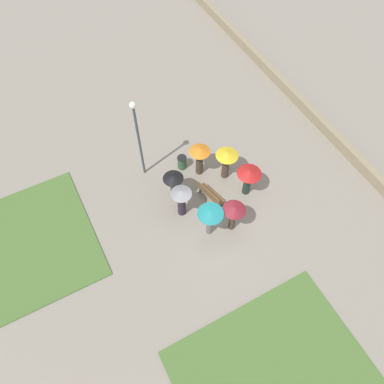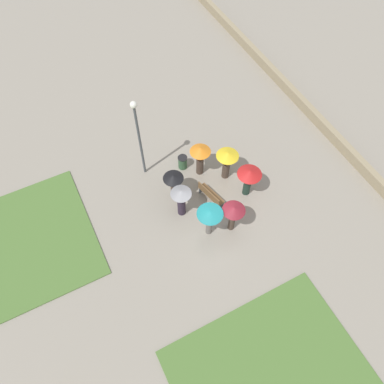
{
  "view_description": "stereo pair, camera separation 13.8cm",
  "coord_description": "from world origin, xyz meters",
  "px_view_note": "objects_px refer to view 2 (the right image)",
  "views": [
    {
      "loc": [
        -7.13,
        5.03,
        16.0
      ],
      "look_at": [
        1.58,
        0.43,
        0.9
      ],
      "focal_mm": 35.0,
      "sensor_mm": 36.0,
      "label": 1
    },
    {
      "loc": [
        -7.19,
        4.91,
        16.0
      ],
      "look_at": [
        1.58,
        0.43,
        0.9
      ],
      "focal_mm": 35.0,
      "sensor_mm": 36.0,
      "label": 2
    }
  ],
  "objects_px": {
    "crowd_person_grey": "(181,198)",
    "park_bench": "(210,195)",
    "crowd_person_black": "(174,182)",
    "crowd_person_orange": "(200,156)",
    "lamp_post": "(138,131)",
    "crowd_person_yellow": "(227,160)",
    "crowd_person_red": "(249,176)",
    "crowd_person_maroon": "(233,213)",
    "crowd_person_teal": "(210,216)",
    "trash_bin": "(183,162)"
  },
  "relations": [
    {
      "from": "park_bench",
      "to": "crowd_person_yellow",
      "type": "relative_size",
      "value": 0.82
    },
    {
      "from": "trash_bin",
      "to": "crowd_person_teal",
      "type": "distance_m",
      "value": 4.23
    },
    {
      "from": "crowd_person_grey",
      "to": "crowd_person_yellow",
      "type": "distance_m",
      "value": 3.15
    },
    {
      "from": "crowd_person_orange",
      "to": "crowd_person_red",
      "type": "bearing_deg",
      "value": -6.18
    },
    {
      "from": "trash_bin",
      "to": "crowd_person_grey",
      "type": "distance_m",
      "value": 2.93
    },
    {
      "from": "trash_bin",
      "to": "crowd_person_orange",
      "type": "relative_size",
      "value": 0.41
    },
    {
      "from": "crowd_person_red",
      "to": "crowd_person_maroon",
      "type": "xyz_separation_m",
      "value": [
        -1.4,
        1.7,
        0.01
      ]
    },
    {
      "from": "park_bench",
      "to": "lamp_post",
      "type": "relative_size",
      "value": 0.32
    },
    {
      "from": "crowd_person_maroon",
      "to": "crowd_person_teal",
      "type": "bearing_deg",
      "value": 130.29
    },
    {
      "from": "crowd_person_teal",
      "to": "crowd_person_orange",
      "type": "distance_m",
      "value": 3.57
    },
    {
      "from": "crowd_person_red",
      "to": "park_bench",
      "type": "bearing_deg",
      "value": -57.78
    },
    {
      "from": "lamp_post",
      "to": "park_bench",
      "type": "bearing_deg",
      "value": -144.65
    },
    {
      "from": "crowd_person_maroon",
      "to": "crowd_person_yellow",
      "type": "bearing_deg",
      "value": 30.66
    },
    {
      "from": "lamp_post",
      "to": "crowd_person_orange",
      "type": "relative_size",
      "value": 2.52
    },
    {
      "from": "park_bench",
      "to": "crowd_person_grey",
      "type": "relative_size",
      "value": 0.81
    },
    {
      "from": "trash_bin",
      "to": "crowd_person_teal",
      "type": "relative_size",
      "value": 0.41
    },
    {
      "from": "park_bench",
      "to": "crowd_person_teal",
      "type": "relative_size",
      "value": 0.82
    },
    {
      "from": "crowd_person_grey",
      "to": "crowd_person_black",
      "type": "bearing_deg",
      "value": 73.61
    },
    {
      "from": "trash_bin",
      "to": "crowd_person_teal",
      "type": "xyz_separation_m",
      "value": [
        -4.04,
        0.62,
        1.1
      ]
    },
    {
      "from": "crowd_person_teal",
      "to": "crowd_person_black",
      "type": "bearing_deg",
      "value": 4.62
    },
    {
      "from": "trash_bin",
      "to": "crowd_person_teal",
      "type": "bearing_deg",
      "value": 171.28
    },
    {
      "from": "park_bench",
      "to": "crowd_person_grey",
      "type": "bearing_deg",
      "value": 76.04
    },
    {
      "from": "crowd_person_grey",
      "to": "park_bench",
      "type": "bearing_deg",
      "value": -11.8
    },
    {
      "from": "crowd_person_teal",
      "to": "crowd_person_maroon",
      "type": "distance_m",
      "value": 1.1
    },
    {
      "from": "crowd_person_orange",
      "to": "crowd_person_yellow",
      "type": "relative_size",
      "value": 1.02
    },
    {
      "from": "crowd_person_yellow",
      "to": "trash_bin",
      "type": "bearing_deg",
      "value": -146.05
    },
    {
      "from": "trash_bin",
      "to": "crowd_person_orange",
      "type": "xyz_separation_m",
      "value": [
        -0.71,
        -0.65,
        0.97
      ]
    },
    {
      "from": "crowd_person_yellow",
      "to": "crowd_person_maroon",
      "type": "distance_m",
      "value": 3.07
    },
    {
      "from": "crowd_person_yellow",
      "to": "park_bench",
      "type": "bearing_deg",
      "value": -70.53
    },
    {
      "from": "crowd_person_black",
      "to": "crowd_person_teal",
      "type": "height_order",
      "value": "crowd_person_teal"
    },
    {
      "from": "trash_bin",
      "to": "crowd_person_yellow",
      "type": "distance_m",
      "value": 2.5
    },
    {
      "from": "park_bench",
      "to": "crowd_person_teal",
      "type": "xyz_separation_m",
      "value": [
        -1.55,
        0.92,
        1.04
      ]
    },
    {
      "from": "park_bench",
      "to": "trash_bin",
      "type": "distance_m",
      "value": 2.5
    },
    {
      "from": "lamp_post",
      "to": "crowd_person_grey",
      "type": "bearing_deg",
      "value": -168.6
    },
    {
      "from": "crowd_person_grey",
      "to": "crowd_person_teal",
      "type": "height_order",
      "value": "crowd_person_grey"
    },
    {
      "from": "lamp_post",
      "to": "crowd_person_black",
      "type": "bearing_deg",
      "value": -161.72
    },
    {
      "from": "crowd_person_red",
      "to": "crowd_person_yellow",
      "type": "relative_size",
      "value": 0.97
    },
    {
      "from": "crowd_person_maroon",
      "to": "crowd_person_grey",
      "type": "bearing_deg",
      "value": 98.51
    },
    {
      "from": "crowd_person_black",
      "to": "crowd_person_maroon",
      "type": "height_order",
      "value": "crowd_person_maroon"
    },
    {
      "from": "crowd_person_black",
      "to": "crowd_person_yellow",
      "type": "distance_m",
      "value": 2.92
    },
    {
      "from": "park_bench",
      "to": "crowd_person_black",
      "type": "xyz_separation_m",
      "value": [
        0.98,
        1.5,
        0.86
      ]
    },
    {
      "from": "crowd_person_yellow",
      "to": "crowd_person_maroon",
      "type": "relative_size",
      "value": 1.02
    },
    {
      "from": "park_bench",
      "to": "lamp_post",
      "type": "xyz_separation_m",
      "value": [
        3.12,
        2.21,
        2.66
      ]
    },
    {
      "from": "crowd_person_grey",
      "to": "crowd_person_red",
      "type": "height_order",
      "value": "crowd_person_grey"
    },
    {
      "from": "crowd_person_black",
      "to": "crowd_person_orange",
      "type": "relative_size",
      "value": 0.94
    },
    {
      "from": "crowd_person_red",
      "to": "crowd_person_maroon",
      "type": "height_order",
      "value": "crowd_person_maroon"
    },
    {
      "from": "lamp_post",
      "to": "crowd_person_orange",
      "type": "bearing_deg",
      "value": -117.58
    },
    {
      "from": "crowd_person_orange",
      "to": "crowd_person_yellow",
      "type": "distance_m",
      "value": 1.35
    },
    {
      "from": "crowd_person_orange",
      "to": "crowd_person_teal",
      "type": "bearing_deg",
      "value": -60.88
    },
    {
      "from": "crowd_person_black",
      "to": "crowd_person_red",
      "type": "xyz_separation_m",
      "value": [
        -1.42,
        -3.34,
        0.08
      ]
    }
  ]
}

